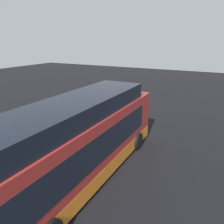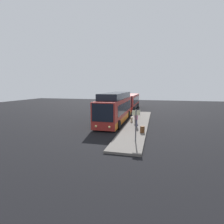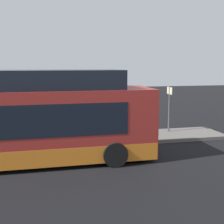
% 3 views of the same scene
% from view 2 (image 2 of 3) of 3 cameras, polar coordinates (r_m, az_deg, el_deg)
% --- Properties ---
extents(ground, '(80.00, 80.00, 0.00)m').
position_cam_2_polar(ground, '(22.20, 0.76, -3.72)').
color(ground, black).
extents(platform, '(20.00, 2.63, 0.18)m').
position_cam_2_polar(platform, '(21.71, 8.28, -3.84)').
color(platform, '#605B56').
rests_on(platform, ground).
extents(bus_lead, '(11.50, 2.85, 3.83)m').
position_cam_2_polar(bus_lead, '(23.02, 1.15, 1.10)').
color(bus_lead, maroon).
rests_on(bus_lead, ground).
extents(bus_second, '(11.60, 2.75, 2.98)m').
position_cam_2_polar(bus_second, '(36.43, 6.01, 3.32)').
color(bus_second, maroon).
rests_on(bus_second, ground).
extents(passenger_boarding, '(0.49, 0.49, 1.76)m').
position_cam_2_polar(passenger_boarding, '(19.69, 7.94, -1.95)').
color(passenger_boarding, '#4C476B').
rests_on(passenger_boarding, platform).
extents(passenger_waiting, '(0.62, 0.46, 1.60)m').
position_cam_2_polar(passenger_waiting, '(21.66, 7.82, -1.35)').
color(passenger_waiting, '#6B604C').
rests_on(passenger_waiting, platform).
extents(suitcase, '(0.43, 0.22, 0.86)m').
position_cam_2_polar(suitcase, '(22.40, 6.43, -2.38)').
color(suitcase, beige).
rests_on(suitcase, platform).
extents(sign_post, '(0.10, 0.65, 2.62)m').
position_cam_2_polar(sign_post, '(14.24, 7.81, -3.26)').
color(sign_post, '#4C4C51').
rests_on(sign_post, platform).
extents(trash_bin, '(0.44, 0.44, 0.65)m').
position_cam_2_polar(trash_bin, '(17.29, 9.88, -5.61)').
color(trash_bin, '#593319').
rests_on(trash_bin, platform).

